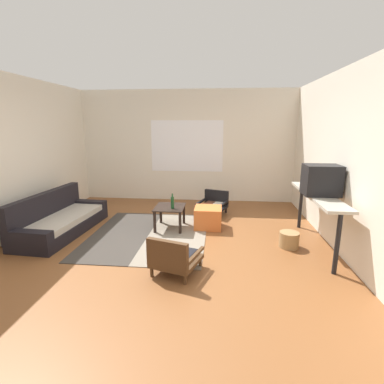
% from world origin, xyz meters
% --- Properties ---
extents(ground_plane, '(7.80, 7.80, 0.00)m').
position_xyz_m(ground_plane, '(0.00, 0.00, 0.00)').
color(ground_plane, brown).
extents(far_wall_with_window, '(5.60, 0.13, 2.70)m').
position_xyz_m(far_wall_with_window, '(0.00, 3.06, 1.35)').
color(far_wall_with_window, silver).
rests_on(far_wall_with_window, ground).
extents(side_wall_right, '(0.12, 6.60, 2.70)m').
position_xyz_m(side_wall_right, '(2.66, 0.30, 1.35)').
color(side_wall_right, silver).
rests_on(side_wall_right, ground).
extents(side_wall_left, '(0.12, 6.60, 2.70)m').
position_xyz_m(side_wall_left, '(-2.66, 0.30, 1.35)').
color(side_wall_left, silver).
rests_on(side_wall_left, ground).
extents(area_rug, '(1.98, 2.36, 0.01)m').
position_xyz_m(area_rug, '(-0.39, 0.53, 0.01)').
color(area_rug, '#38332D').
rests_on(area_rug, ground).
extents(couch, '(0.88, 1.99, 0.71)m').
position_xyz_m(couch, '(-1.99, 0.50, 0.22)').
color(couch, black).
rests_on(couch, ground).
extents(coffee_table, '(0.53, 0.62, 0.41)m').
position_xyz_m(coffee_table, '(-0.08, 0.90, 0.33)').
color(coffee_table, black).
rests_on(coffee_table, ground).
extents(armchair_by_window, '(0.70, 0.73, 0.48)m').
position_xyz_m(armchair_by_window, '(0.70, 1.86, 0.22)').
color(armchair_by_window, black).
rests_on(armchair_by_window, ground).
extents(armchair_striped_foreground, '(0.70, 0.72, 0.52)m').
position_xyz_m(armchair_striped_foreground, '(0.26, -0.77, 0.23)').
color(armchair_striped_foreground, '#472D19').
rests_on(armchair_striped_foreground, ground).
extents(ottoman_orange, '(0.50, 0.50, 0.39)m').
position_xyz_m(ottoman_orange, '(0.62, 1.00, 0.19)').
color(ottoman_orange, '#D1662D').
rests_on(ottoman_orange, ground).
extents(console_shelf, '(0.36, 1.86, 0.86)m').
position_xyz_m(console_shelf, '(2.32, 0.30, 0.76)').
color(console_shelf, '#B2AD9E').
rests_on(console_shelf, ground).
extents(crt_television, '(0.50, 0.39, 0.45)m').
position_xyz_m(crt_television, '(2.31, 0.23, 1.08)').
color(crt_television, black).
rests_on(crt_television, console_shelf).
extents(clay_vase, '(0.25, 0.25, 0.36)m').
position_xyz_m(clay_vase, '(2.32, 0.84, 0.99)').
color(clay_vase, brown).
rests_on(clay_vase, console_shelf).
extents(glass_bottle, '(0.06, 0.06, 0.27)m').
position_xyz_m(glass_bottle, '(-0.01, 0.80, 0.53)').
color(glass_bottle, '#194723').
rests_on(glass_bottle, coffee_table).
extents(wicker_basket, '(0.30, 0.30, 0.24)m').
position_xyz_m(wicker_basket, '(1.92, 0.23, 0.12)').
color(wicker_basket, '#9E7A4C').
rests_on(wicker_basket, ground).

